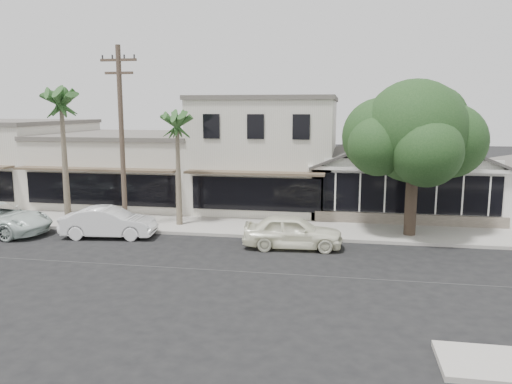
% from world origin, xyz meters
% --- Properties ---
extents(ground, '(140.00, 140.00, 0.00)m').
position_xyz_m(ground, '(0.00, 0.00, 0.00)').
color(ground, black).
rests_on(ground, ground).
extents(sidewalk_north, '(90.00, 3.50, 0.15)m').
position_xyz_m(sidewalk_north, '(-8.00, 6.75, 0.07)').
color(sidewalk_north, '#9E9991').
rests_on(sidewalk_north, ground).
extents(corner_shop, '(10.40, 8.60, 5.10)m').
position_xyz_m(corner_shop, '(5.00, 12.47, 2.62)').
color(corner_shop, white).
rests_on(corner_shop, ground).
extents(row_building_near, '(8.00, 10.00, 6.50)m').
position_xyz_m(row_building_near, '(-3.00, 13.50, 3.25)').
color(row_building_near, beige).
rests_on(row_building_near, ground).
extents(row_building_midnear, '(10.00, 10.00, 4.20)m').
position_xyz_m(row_building_midnear, '(-12.00, 13.50, 2.10)').
color(row_building_midnear, beige).
rests_on(row_building_midnear, ground).
extents(utility_pole, '(1.80, 0.24, 9.00)m').
position_xyz_m(utility_pole, '(-9.00, 5.20, 4.79)').
color(utility_pole, brown).
rests_on(utility_pole, ground).
extents(car_0, '(4.42, 2.01, 1.47)m').
position_xyz_m(car_0, '(-0.48, 3.59, 0.74)').
color(car_0, white).
rests_on(car_0, ground).
extents(car_1, '(4.53, 2.05, 1.44)m').
position_xyz_m(car_1, '(-9.24, 3.89, 0.72)').
color(car_1, white).
rests_on(car_1, ground).
extents(shade_tree, '(6.65, 6.01, 7.38)m').
position_xyz_m(shade_tree, '(4.72, 6.55, 4.86)').
color(shade_tree, '#3F3026').
rests_on(shade_tree, ground).
extents(palm_east, '(2.24, 2.24, 6.23)m').
position_xyz_m(palm_east, '(-6.62, 6.45, 5.29)').
color(palm_east, '#726651').
rests_on(palm_east, ground).
extents(palm_mid, '(3.08, 3.08, 7.43)m').
position_xyz_m(palm_mid, '(-12.35, 5.62, 6.35)').
color(palm_mid, '#726651').
rests_on(palm_mid, ground).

